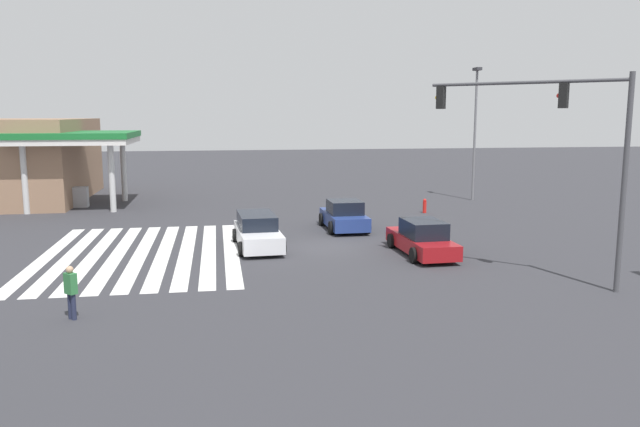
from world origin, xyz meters
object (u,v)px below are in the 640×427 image
Objects in this scene: car_2 at (344,216)px; street_light_pole_a at (475,123)px; traffic_signal_mast at (563,135)px; fire_hydrant at (425,206)px; pedestrian at (71,290)px; car_0 at (422,239)px; car_1 at (258,231)px.

street_light_pole_a is at bearing -50.16° from car_2.
traffic_signal_mast reaches higher than fire_hydrant.
traffic_signal_mast is at bearing -155.92° from car_2.
street_light_pole_a is (-22.16, 21.63, 4.43)m from pedestrian.
car_0 is at bearing -29.67° from street_light_pole_a.
pedestrian is 0.18× the size of street_light_pole_a.
fire_hydrant is at bearing -47.28° from traffic_signal_mast.
pedestrian reaches higher than fire_hydrant.
car_2 is at bearing -20.05° from traffic_signal_mast.
pedestrian is (1.42, -15.87, -4.28)m from traffic_signal_mast.
car_1 is at bearing 126.67° from car_2.
car_2 is at bearing 16.46° from car_0.
car_1 is 5.77× the size of fire_hydrant.
car_2 is 2.67× the size of pedestrian.
car_0 is 7.24m from car_1.
traffic_signal_mast reaches higher than car_0.
car_1 is 1.18× the size of car_2.
traffic_signal_mast is 1.71× the size of car_2.
traffic_signal_mast is at bearing 49.36° from car_1.
car_2 reaches higher than fire_hydrant.
fire_hydrant is (-8.16, 10.56, -0.28)m from car_1.
car_1 is at bearing -50.21° from street_light_pole_a.
car_0 is 18.66m from street_light_pole_a.
car_2 is (-3.60, 4.68, -0.02)m from car_1.
car_2 reaches higher than car_1.
fire_hydrant is (4.91, -5.13, -4.87)m from street_light_pole_a.
pedestrian is 1.84× the size of fire_hydrant.
car_0 is at bearing -17.77° from pedestrian.
car_0 is 1.14× the size of car_2.
car_1 reaches higher than fire_hydrant.
traffic_signal_mast is at bearing -149.49° from car_0.
car_1 is 3.14× the size of pedestrian.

